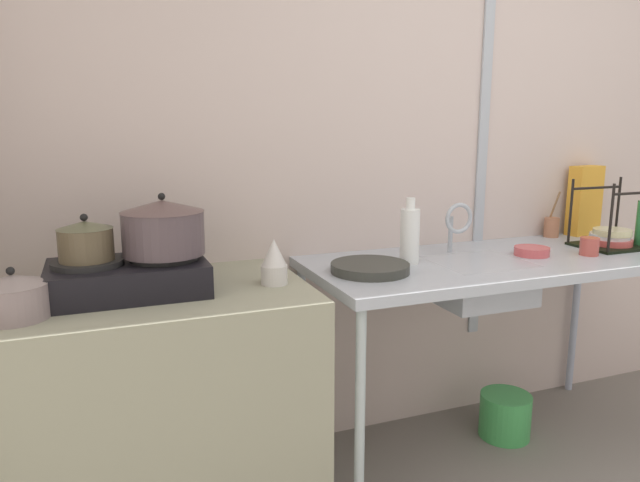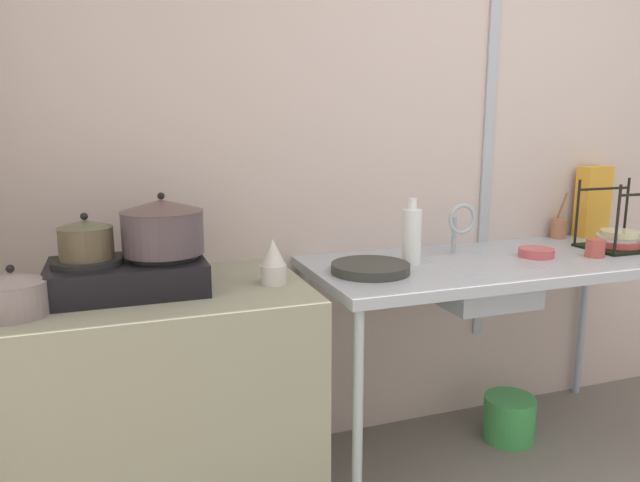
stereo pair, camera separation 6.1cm
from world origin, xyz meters
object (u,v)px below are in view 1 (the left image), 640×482
(pot_on_left_burner, at_px, (86,241))
(percolator, at_px, (274,262))
(stove, at_px, (128,276))
(cereal_box, at_px, (585,201))
(pot_beside_stove, at_px, (13,297))
(cup_by_rack, at_px, (589,246))
(frying_pan, at_px, (370,268))
(bucket_on_floor, at_px, (505,415))
(bottle_by_sink, at_px, (410,235))
(small_bowl_on_drainboard, at_px, (532,251))
(sink_basin, at_px, (477,281))
(dish_rack, at_px, (611,237))
(faucet, at_px, (458,221))
(pot_on_right_burner, at_px, (163,227))
(utensil_jar, at_px, (552,227))

(pot_on_left_burner, xyz_separation_m, percolator, (0.60, -0.06, -0.11))
(stove, distance_m, cereal_box, 2.24)
(stove, height_order, pot_on_left_burner, pot_on_left_burner)
(pot_beside_stove, distance_m, cup_by_rack, 2.20)
(frying_pan, xyz_separation_m, bucket_on_floor, (0.73, 0.06, -0.78))
(pot_on_left_burner, distance_m, bottle_by_sink, 1.20)
(stove, bearing_deg, percolator, -6.92)
(frying_pan, bearing_deg, pot_beside_stove, -174.49)
(percolator, relative_size, small_bowl_on_drainboard, 1.09)
(bottle_by_sink, bearing_deg, bucket_on_floor, -1.43)
(sink_basin, xyz_separation_m, dish_rack, (0.74, 0.02, 0.13))
(dish_rack, bearing_deg, faucet, 169.77)
(stove, xyz_separation_m, small_bowl_on_drainboard, (1.65, -0.02, -0.04))
(pot_on_left_burner, height_order, dish_rack, dish_rack)
(frying_pan, relative_size, dish_rack, 0.96)
(cup_by_rack, xyz_separation_m, small_bowl_on_drainboard, (-0.23, 0.09, -0.02))
(bottle_by_sink, bearing_deg, sink_basin, -14.11)
(dish_rack, xyz_separation_m, bucket_on_floor, (-0.50, 0.04, -0.81))
(stove, xyz_separation_m, bottle_by_sink, (1.08, 0.04, 0.06))
(frying_pan, bearing_deg, cereal_box, 12.87)
(pot_beside_stove, relative_size, percolator, 1.21)
(pot_on_left_burner, height_order, faucet, pot_on_left_burner)
(pot_on_right_burner, bearing_deg, pot_beside_stove, -161.71)
(pot_on_left_burner, height_order, cereal_box, cereal_box)
(percolator, height_order, frying_pan, percolator)
(percolator, height_order, utensil_jar, utensil_jar)
(sink_basin, distance_m, cup_by_rack, 0.53)
(stove, height_order, pot_on_right_burner, pot_on_right_burner)
(cup_by_rack, xyz_separation_m, utensil_jar, (0.15, 0.39, 0.01))
(pot_on_right_burner, relative_size, faucet, 1.22)
(utensil_jar, bearing_deg, bottle_by_sink, -165.74)
(stove, bearing_deg, sink_basin, -1.28)
(utensil_jar, bearing_deg, pot_beside_stove, -169.68)
(stove, distance_m, frying_pan, 0.87)
(pot_beside_stove, distance_m, utensil_jar, 2.39)
(pot_on_left_burner, relative_size, bucket_on_floor, 0.75)
(pot_beside_stove, distance_m, bucket_on_floor, 2.10)
(faucet, bearing_deg, frying_pan, -162.68)
(stove, relative_size, percolator, 3.12)
(small_bowl_on_drainboard, bearing_deg, sink_basin, -177.60)
(cup_by_rack, relative_size, utensil_jar, 0.34)
(sink_basin, relative_size, frying_pan, 1.25)
(faucet, xyz_separation_m, bottle_by_sink, (-0.28, -0.08, -0.03))
(faucet, distance_m, small_bowl_on_drainboard, 0.34)
(pot_on_right_burner, height_order, frying_pan, pot_on_right_burner)
(stove, relative_size, pot_beside_stove, 2.57)
(faucet, distance_m, frying_pan, 0.53)
(small_bowl_on_drainboard, bearing_deg, bucket_on_floor, 132.89)
(cereal_box, bearing_deg, bucket_on_floor, -166.11)
(cup_by_rack, bearing_deg, stove, 176.76)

